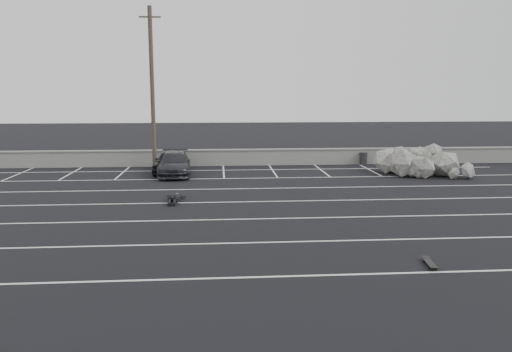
{
  "coord_description": "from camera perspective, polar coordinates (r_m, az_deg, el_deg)",
  "views": [
    {
      "loc": [
        0.73,
        -18.3,
        4.77
      ],
      "look_at": [
        2.39,
        3.85,
        1.0
      ],
      "focal_mm": 35.0,
      "sensor_mm": 36.0,
      "label": 1
    }
  ],
  "objects": [
    {
      "name": "riprap_pile",
      "position": [
        30.42,
        18.21,
        1.24
      ],
      "size": [
        5.12,
        4.07,
        1.61
      ],
      "color": "#A3A199",
      "rests_on": "ground"
    },
    {
      "name": "trash_bin",
      "position": [
        33.57,
        12.18,
        1.96
      ],
      "size": [
        0.65,
        0.65,
        0.81
      ],
      "rotation": [
        0.0,
        0.0,
        0.25
      ],
      "color": "#272729",
      "rests_on": "ground"
    },
    {
      "name": "car_right",
      "position": [
        29.16,
        -9.31,
        1.39
      ],
      "size": [
        2.07,
        4.6,
        1.31
      ],
      "primitive_type": "imported",
      "rotation": [
        0.0,
        0.0,
        0.05
      ],
      "color": "#25262C",
      "rests_on": "ground"
    },
    {
      "name": "person",
      "position": [
        22.37,
        -9.21,
        -2.21
      ],
      "size": [
        1.18,
        2.37,
        0.45
      ],
      "primitive_type": null,
      "rotation": [
        0.0,
        0.0,
        -0.07
      ],
      "color": "black",
      "rests_on": "ground"
    },
    {
      "name": "seawall",
      "position": [
        32.59,
        -5.54,
        2.14
      ],
      "size": [
        50.0,
        0.45,
        1.06
      ],
      "color": "gray",
      "rests_on": "ground"
    },
    {
      "name": "stall_lines",
      "position": [
        23.22,
        -6.21,
        -2.27
      ],
      "size": [
        36.0,
        20.05,
        0.01
      ],
      "color": "silver",
      "rests_on": "ground"
    },
    {
      "name": "utility_pole",
      "position": [
        31.76,
        -11.78,
        9.83
      ],
      "size": [
        1.31,
        0.26,
        9.85
      ],
      "color": "#4C4238",
      "rests_on": "ground"
    },
    {
      "name": "ground",
      "position": [
        18.93,
        -6.38,
        -5.02
      ],
      "size": [
        120.0,
        120.0,
        0.0
      ],
      "primitive_type": "plane",
      "color": "black",
      "rests_on": "ground"
    },
    {
      "name": "car_left",
      "position": [
        30.14,
        -9.72,
        1.68
      ],
      "size": [
        2.03,
        4.1,
        1.35
      ],
      "primitive_type": "imported",
      "rotation": [
        0.0,
        0.0,
        -0.11
      ],
      "color": "black",
      "rests_on": "ground"
    },
    {
      "name": "skateboard",
      "position": [
        14.81,
        19.26,
        -9.39
      ],
      "size": [
        0.31,
        0.83,
        0.1
      ],
      "rotation": [
        0.0,
        0.0,
        -0.13
      ],
      "color": "black",
      "rests_on": "ground"
    }
  ]
}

